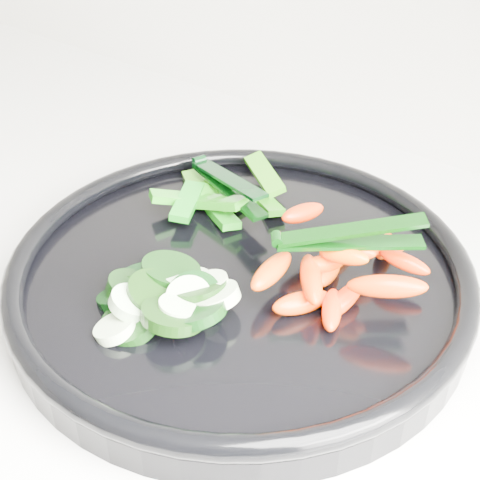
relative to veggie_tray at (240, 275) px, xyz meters
The scene contains 7 objects.
counter 0.60m from the veggie_tray, behind, with size 2.02×0.62×0.93m.
veggie_tray is the anchor object (origin of this frame).
cucumber_pile 0.07m from the veggie_tray, 106.75° to the right, with size 0.12×0.12×0.04m.
carrot_pile 0.08m from the veggie_tray, 19.02° to the left, with size 0.14×0.15×0.05m.
pepper_pile 0.10m from the veggie_tray, 138.45° to the left, with size 0.12×0.14×0.04m.
tong_carrot 0.10m from the veggie_tray, 21.67° to the left, with size 0.10×0.08×0.02m.
tong_pepper 0.10m from the veggie_tray, 135.18° to the left, with size 0.11×0.05×0.02m.
Camera 1 is at (0.61, 1.35, 1.29)m, focal length 50.00 mm.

